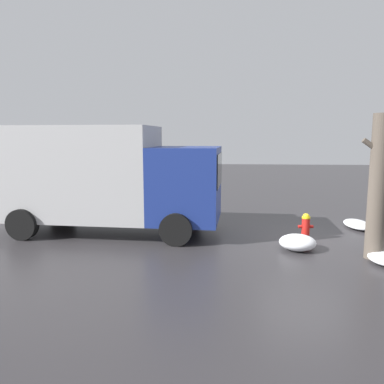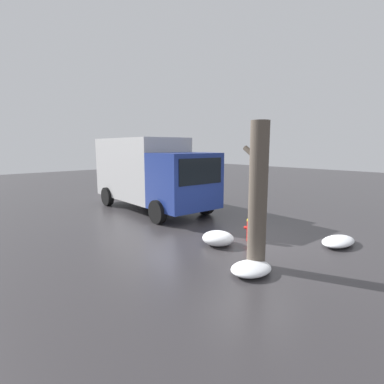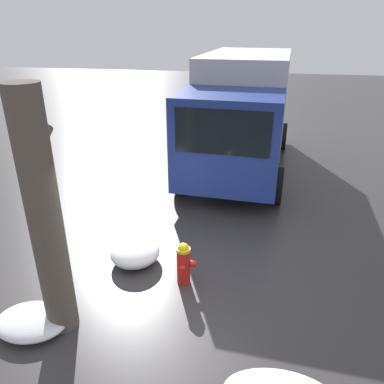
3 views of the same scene
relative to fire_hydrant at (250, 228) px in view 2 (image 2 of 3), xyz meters
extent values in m
plane|color=#333033|center=(0.00, 0.00, -0.40)|extent=(60.00, 60.00, 0.00)
cylinder|color=red|center=(0.00, 0.00, -0.08)|extent=(0.23, 0.23, 0.63)
cylinder|color=yellow|center=(0.00, 0.00, 0.26)|extent=(0.24, 0.24, 0.05)
sphere|color=yellow|center=(0.00, 0.00, 0.28)|extent=(0.19, 0.19, 0.19)
cylinder|color=red|center=(0.01, -0.16, -0.01)|extent=(0.12, 0.11, 0.11)
cylinder|color=red|center=(0.16, 0.02, -0.01)|extent=(0.11, 0.10, 0.09)
cylinder|color=red|center=(-0.16, -0.01, -0.01)|extent=(0.11, 0.10, 0.09)
cylinder|color=brown|center=(-1.29, 1.54, 1.34)|extent=(0.44, 0.44, 3.47)
cylinder|color=brown|center=(-1.10, 1.54, 2.31)|extent=(0.50, 0.12, 0.40)
cube|color=navy|center=(3.47, -0.35, 1.14)|extent=(2.09, 2.52, 2.18)
cube|color=black|center=(2.48, -0.29, 1.58)|extent=(0.14, 2.03, 0.96)
cube|color=#BCBCBC|center=(6.83, -0.53, 1.45)|extent=(4.91, 2.68, 2.80)
cylinder|color=black|center=(3.50, -1.56, 0.05)|extent=(0.91, 0.33, 0.90)
cylinder|color=black|center=(3.63, 0.85, 0.05)|extent=(0.91, 0.33, 0.90)
cylinder|color=black|center=(7.96, -1.80, 0.05)|extent=(0.91, 0.33, 0.90)
cylinder|color=black|center=(8.09, 0.61, 0.05)|extent=(0.91, 0.33, 0.90)
ellipsoid|color=white|center=(-1.46, 1.94, -0.28)|extent=(0.83, 1.06, 0.24)
ellipsoid|color=white|center=(-2.01, -1.58, -0.28)|extent=(0.77, 1.37, 0.23)
ellipsoid|color=white|center=(0.42, 1.01, -0.19)|extent=(0.95, 0.91, 0.41)
camera|label=1|loc=(2.44, 10.65, 2.53)|focal=35.00mm
camera|label=2|loc=(-5.32, 7.36, 2.50)|focal=28.00mm
camera|label=3|loc=(-5.09, -1.13, 3.67)|focal=35.00mm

